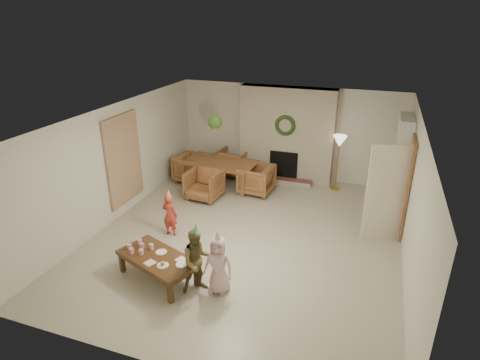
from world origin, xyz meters
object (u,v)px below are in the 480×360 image
at_px(dining_chair_right, 256,179).
at_px(coffee_table_top, 157,258).
at_px(child_red, 170,215).
at_px(dining_chair_far, 233,163).
at_px(dining_chair_left, 192,168).
at_px(child_plaid, 198,261).
at_px(child_pink, 218,265).
at_px(dining_chair_near, 204,185).
at_px(dining_table, 219,174).

relative_size(dining_chair_right, coffee_table_top, 0.57).
distance_m(coffee_table_top, child_red, 1.47).
bearing_deg(child_red, dining_chair_far, -87.94).
xyz_separation_m(dining_chair_left, child_plaid, (2.10, -4.16, 0.19)).
bearing_deg(child_pink, coffee_table_top, -176.67).
bearing_deg(coffee_table_top, dining_chair_near, 120.56).
height_order(child_red, child_plaid, child_plaid).
bearing_deg(coffee_table_top, dining_chair_right, 102.76).
relative_size(dining_table, dining_chair_left, 2.34).
xyz_separation_m(coffee_table_top, child_plaid, (0.78, -0.06, 0.16)).
height_order(dining_chair_far, child_red, child_red).
xyz_separation_m(dining_table, dining_chair_right, (1.04, -0.09, 0.03)).
distance_m(coffee_table_top, child_plaid, 0.80).
bearing_deg(dining_chair_near, coffee_table_top, -75.15).
distance_m(dining_chair_left, coffee_table_top, 4.31).
bearing_deg(child_pink, dining_table, 113.51).
bearing_deg(child_plaid, coffee_table_top, 136.54).
distance_m(dining_chair_right, coffee_table_top, 3.98).
relative_size(coffee_table_top, child_plaid, 1.27).
xyz_separation_m(dining_table, dining_chair_left, (-0.83, 0.07, 0.03)).
xyz_separation_m(child_plaid, child_pink, (0.33, 0.09, -0.05)).
distance_m(child_red, child_pink, 2.11).
height_order(dining_table, child_red, child_red).
bearing_deg(dining_chair_right, dining_chair_near, -51.34).
height_order(dining_chair_right, child_pink, child_pink).
xyz_separation_m(dining_chair_far, child_pink, (1.53, -4.83, 0.14)).
xyz_separation_m(coffee_table_top, child_red, (-0.51, 1.38, 0.05)).
xyz_separation_m(child_red, child_pink, (1.62, -1.35, 0.05)).
height_order(dining_chair_far, child_pink, child_pink).
relative_size(dining_chair_near, dining_chair_left, 1.00).
bearing_deg(dining_chair_left, child_plaid, -148.30).
bearing_deg(dining_chair_right, child_pink, 13.13).
relative_size(dining_chair_right, child_red, 0.89).
bearing_deg(coffee_table_top, dining_chair_far, 115.55).
height_order(dining_table, dining_chair_right, dining_chair_right).
xyz_separation_m(dining_chair_near, dining_chair_left, (-0.76, 0.90, 0.00)).
relative_size(dining_table, dining_chair_near, 2.34).
xyz_separation_m(dining_chair_right, child_pink, (0.57, -3.92, 0.14)).
relative_size(coffee_table_top, child_red, 1.57).
height_order(dining_chair_right, child_red, child_red).
xyz_separation_m(dining_table, child_pink, (1.60, -4.00, 0.17)).
relative_size(dining_chair_far, child_pink, 0.80).
bearing_deg(child_pink, child_plaid, -163.25).
relative_size(dining_chair_near, child_plaid, 0.72).
relative_size(dining_table, child_red, 2.09).
xyz_separation_m(dining_chair_left, coffee_table_top, (1.32, -4.11, 0.04)).
bearing_deg(dining_chair_right, child_plaid, 8.32).
height_order(dining_table, dining_chair_near, dining_chair_near).
bearing_deg(dining_chair_far, coffee_table_top, 99.85).
bearing_deg(dining_chair_far, dining_chair_left, 45.00).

